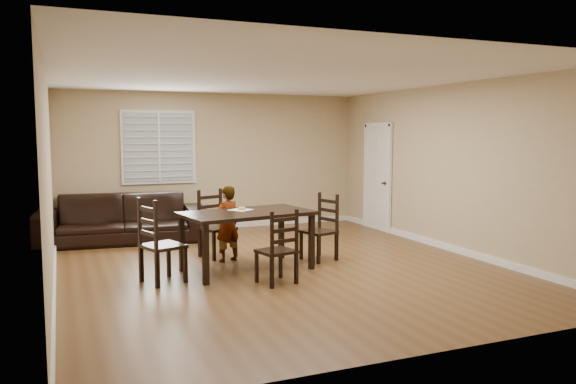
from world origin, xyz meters
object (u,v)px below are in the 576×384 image
object	(u,v)px
chair_near	(213,226)
child	(227,224)
dining_table	(247,218)
sofa	(123,218)
chair_far	(281,251)
donut	(242,208)
chair_right	(325,229)
chair_left	(153,245)

from	to	relation	value
chair_near	child	bearing A→B (deg)	-98.22
dining_table	sofa	bearing A→B (deg)	107.20
chair_far	child	xyz separation A→B (m)	(-0.26, 1.54, 0.13)
child	donut	distance (m)	0.53
chair_near	sofa	xyz separation A→B (m)	(-1.18, 1.69, -0.05)
donut	sofa	xyz separation A→B (m)	(-1.38, 2.59, -0.44)
child	donut	size ratio (longest dim) A/B	10.17
chair_far	chair_right	xyz separation A→B (m)	(1.16, 1.14, 0.02)
donut	chair_left	bearing A→B (deg)	-161.56
child	sofa	xyz separation A→B (m)	(-1.28, 2.16, -0.15)
child	chair_right	bearing A→B (deg)	144.01
chair_left	donut	distance (m)	1.43
donut	sofa	world-z (taller)	donut
chair_left	donut	xyz separation A→B (m)	(1.32, 0.44, 0.36)
chair_far	child	distance (m)	1.57
dining_table	chair_left	xyz separation A→B (m)	(-1.33, -0.24, -0.24)
donut	chair_far	bearing A→B (deg)	-81.46
dining_table	child	xyz separation A→B (m)	(-0.10, 0.63, -0.17)
chair_right	donut	world-z (taller)	chair_right
chair_near	child	size ratio (longest dim) A/B	0.92
chair_right	dining_table	bearing A→B (deg)	-96.75
chair_far	chair_right	distance (m)	1.63
chair_right	donut	size ratio (longest dim) A/B	9.00
chair_left	donut	size ratio (longest dim) A/B	9.84
chair_left	chair_right	distance (m)	2.68
chair_near	chair_left	distance (m)	1.75
chair_far	sofa	xyz separation A→B (m)	(-1.54, 3.70, -0.02)
chair_right	child	xyz separation A→B (m)	(-1.42, 0.40, 0.11)
donut	sofa	size ratio (longest dim) A/B	0.04
chair_near	chair_far	distance (m)	2.04
chair_near	donut	bearing A→B (deg)	-98.26
chair_right	sofa	world-z (taller)	chair_right
sofa	chair_right	bearing A→B (deg)	-37.78
chair_near	donut	size ratio (longest dim) A/B	9.34
chair_left	chair_right	world-z (taller)	chair_left
chair_far	donut	distance (m)	1.20
chair_left	chair_far	bearing A→B (deg)	-133.48
chair_right	donut	distance (m)	1.39
chair_far	donut	world-z (taller)	chair_far
dining_table	chair_near	world-z (taller)	chair_near
dining_table	chair_near	bearing A→B (deg)	91.25
donut	sofa	distance (m)	2.96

